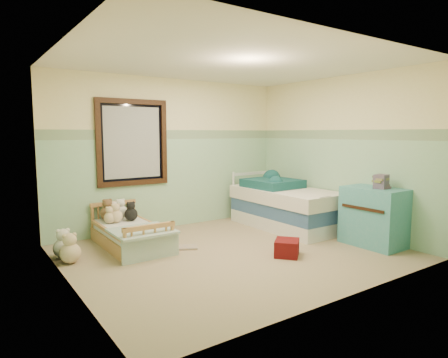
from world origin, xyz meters
TOP-DOWN VIEW (x-y plane):
  - floor at (0.00, 0.00)m, footprint 4.20×3.60m
  - ceiling at (0.00, 0.00)m, footprint 4.20×3.60m
  - wall_back at (0.00, 1.80)m, footprint 4.20×0.04m
  - wall_front at (0.00, -1.80)m, footprint 4.20×0.04m
  - wall_left at (-2.10, 0.00)m, footprint 0.04×3.60m
  - wall_right at (2.10, 0.00)m, footprint 0.04×3.60m
  - wainscot_mint at (0.00, 1.79)m, footprint 4.20×0.01m
  - border_strip at (0.00, 1.79)m, footprint 4.20×0.01m
  - window_frame at (-0.70, 1.76)m, footprint 1.16×0.06m
  - window_blinds at (-0.70, 1.77)m, footprint 0.92×0.01m
  - toddler_bed_frame at (-1.06, 1.05)m, footprint 0.71×1.42m
  - toddler_mattress at (-1.06, 1.05)m, footprint 0.65×1.36m
  - patchwork_quilt at (-1.06, 0.61)m, footprint 0.77×0.71m
  - plush_bed_brown at (-1.21, 1.55)m, footprint 0.22×0.22m
  - plush_bed_white at (-1.01, 1.55)m, footprint 0.21×0.21m
  - plush_bed_tan at (-1.16, 1.33)m, footprint 0.19×0.19m
  - plush_bed_dark at (-0.93, 1.33)m, footprint 0.19×0.19m
  - plush_floor_cream at (-1.95, 1.04)m, footprint 0.26×0.26m
  - plush_floor_tan at (-1.93, 0.78)m, footprint 0.26×0.26m
  - twin_bed_frame at (1.55, 0.62)m, footprint 0.95×1.90m
  - twin_boxspring at (1.55, 0.62)m, footprint 0.95×1.90m
  - twin_mattress at (1.55, 0.62)m, footprint 0.99×1.93m
  - teal_blanket at (1.50, 0.92)m, footprint 0.84×0.88m
  - dresser at (1.83, -0.86)m, footprint 0.52×0.83m
  - book_stack at (1.83, -0.96)m, footprint 0.23×0.19m
  - red_pillow at (0.48, -0.52)m, footprint 0.45×0.45m
  - floor_book at (-0.43, 0.52)m, footprint 0.35×0.33m
  - extra_plush_0 at (-1.11, 1.55)m, footprint 0.19×0.19m
  - extra_plush_1 at (-1.24, 1.34)m, footprint 0.17×0.17m

SIDE VIEW (x-z plane):
  - floor at x=0.00m, z-range -0.02..0.00m
  - floor_book at x=-0.43m, z-range 0.00..0.03m
  - toddler_bed_frame at x=-1.06m, z-range 0.00..0.18m
  - red_pillow at x=0.48m, z-range 0.00..0.21m
  - twin_bed_frame at x=1.55m, z-range 0.00..0.22m
  - plush_floor_tan at x=-1.93m, z-range 0.00..0.26m
  - plush_floor_cream at x=-1.95m, z-range 0.00..0.26m
  - toddler_mattress at x=-1.06m, z-range 0.18..0.30m
  - patchwork_quilt at x=-1.06m, z-range 0.30..0.33m
  - twin_boxspring at x=1.55m, z-range 0.22..0.44m
  - extra_plush_1 at x=-1.24m, z-range 0.30..0.47m
  - extra_plush_0 at x=-1.11m, z-range 0.30..0.49m
  - plush_bed_tan at x=-1.16m, z-range 0.30..0.49m
  - plush_bed_dark at x=-0.93m, z-range 0.30..0.50m
  - plush_bed_white at x=-1.01m, z-range 0.30..0.51m
  - plush_bed_brown at x=-1.21m, z-range 0.30..0.52m
  - dresser at x=1.83m, z-range 0.00..0.83m
  - twin_mattress at x=1.55m, z-range 0.44..0.66m
  - teal_blanket at x=1.50m, z-range 0.66..0.80m
  - wainscot_mint at x=0.00m, z-range 0.00..1.50m
  - book_stack at x=1.83m, z-range 0.83..1.03m
  - wall_back at x=0.00m, z-range 0.00..2.50m
  - wall_front at x=0.00m, z-range 0.00..2.50m
  - wall_left at x=-2.10m, z-range 0.00..2.50m
  - wall_right at x=2.10m, z-range 0.00..2.50m
  - window_blinds at x=-0.70m, z-range 0.89..2.01m
  - window_frame at x=-0.70m, z-range 0.77..2.13m
  - border_strip at x=0.00m, z-range 1.50..1.65m
  - ceiling at x=0.00m, z-range 2.50..2.52m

